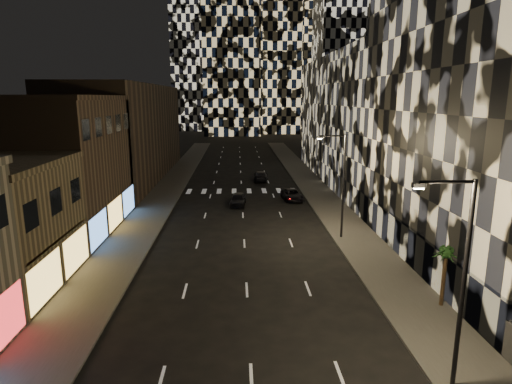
{
  "coord_description": "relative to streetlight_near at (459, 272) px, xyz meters",
  "views": [
    {
      "loc": [
        -0.53,
        -5.72,
        12.22
      ],
      "look_at": [
        0.7,
        22.26,
        6.0
      ],
      "focal_mm": 30.0,
      "sensor_mm": 36.0,
      "label": 1
    }
  ],
  "objects": [
    {
      "name": "midrise_filler_right",
      "position": [
        11.65,
        47.0,
        3.65
      ],
      "size": [
        16.0,
        40.0,
        18.0
      ],
      "primitive_type": "cube",
      "color": "#232326",
      "rests_on": "ground"
    },
    {
      "name": "sidewalk_left",
      "position": [
        -18.35,
        40.0,
        -5.28
      ],
      "size": [
        4.0,
        120.0,
        0.15
      ],
      "primitive_type": "cube",
      "color": "#47443F",
      "rests_on": "ground"
    },
    {
      "name": "palm_tree",
      "position": [
        3.15,
        7.13,
        -2.19
      ],
      "size": [
        1.85,
        1.85,
        3.65
      ],
      "color": "#47331E",
      "rests_on": "sidewalk_right"
    },
    {
      "name": "midrise_base",
      "position": [
        3.95,
        14.5,
        -3.85
      ],
      "size": [
        0.6,
        25.0,
        3.0
      ],
      "primitive_type": "cube",
      "color": "#383838",
      "rests_on": "ground"
    },
    {
      "name": "curb_left",
      "position": [
        -16.25,
        40.0,
        -5.28
      ],
      "size": [
        0.2,
        120.0,
        0.15
      ],
      "primitive_type": "cube",
      "color": "#4C4C47",
      "rests_on": "ground"
    },
    {
      "name": "car_dark_rightlane",
      "position": [
        -2.3,
        34.57,
        -4.71
      ],
      "size": [
        2.54,
        4.81,
        1.29
      ],
      "primitive_type": "imported",
      "rotation": [
        0.0,
        0.0,
        0.09
      ],
      "color": "black",
      "rests_on": "ground"
    },
    {
      "name": "car_dark_oncoming",
      "position": [
        -5.42,
        47.04,
        -4.64
      ],
      "size": [
        2.29,
        5.05,
        1.43
      ],
      "primitive_type": "imported",
      "rotation": [
        0.0,
        0.0,
        3.08
      ],
      "color": "black",
      "rests_on": "ground"
    },
    {
      "name": "retail_brown",
      "position": [
        -25.35,
        23.5,
        0.65
      ],
      "size": [
        10.0,
        15.0,
        12.0
      ],
      "primitive_type": "cube",
      "color": "brown",
      "rests_on": "ground"
    },
    {
      "name": "curb_right",
      "position": [
        -0.45,
        40.0,
        -5.28
      ],
      "size": [
        0.2,
        120.0,
        0.15
      ],
      "primitive_type": "cube",
      "color": "#4C4C47",
      "rests_on": "ground"
    },
    {
      "name": "streetlight_far",
      "position": [
        0.0,
        20.0,
        0.0
      ],
      "size": [
        2.55,
        0.25,
        9.0
      ],
      "color": "black",
      "rests_on": "sidewalk_right"
    },
    {
      "name": "sidewalk_right",
      "position": [
        1.65,
        40.0,
        -5.28
      ],
      "size": [
        4.0,
        120.0,
        0.15
      ],
      "primitive_type": "cube",
      "color": "#47443F",
      "rests_on": "ground"
    },
    {
      "name": "retail_filler_left",
      "position": [
        -25.35,
        50.0,
        1.65
      ],
      "size": [
        10.0,
        40.0,
        14.0
      ],
      "primitive_type": "cube",
      "color": "brown",
      "rests_on": "ground"
    },
    {
      "name": "car_dark_midlane",
      "position": [
        -8.85,
        32.24,
        -4.64
      ],
      "size": [
        2.1,
        4.35,
        1.43
      ],
      "primitive_type": "imported",
      "rotation": [
        0.0,
        0.0,
        -0.1
      ],
      "color": "black",
      "rests_on": "ground"
    },
    {
      "name": "streetlight_near",
      "position": [
        0.0,
        0.0,
        0.0
      ],
      "size": [
        2.55,
        0.25,
        9.0
      ],
      "color": "black",
      "rests_on": "sidewalk_right"
    }
  ]
}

